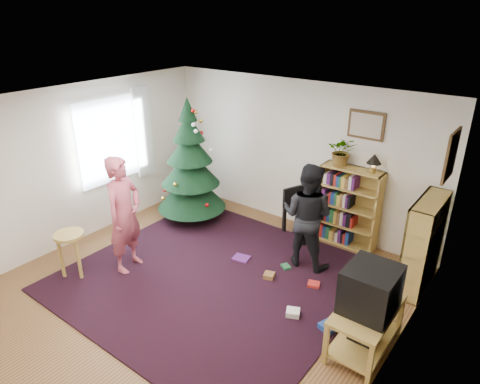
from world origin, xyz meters
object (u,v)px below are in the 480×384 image
Objects in this scene: picture_back at (366,125)px; picture_right at (451,156)px; tv_stand at (365,325)px; armchair at (312,200)px; person_by_chair at (307,216)px; bookshelf_back at (349,206)px; potted_plant at (342,151)px; table_lamp at (374,160)px; stool at (70,243)px; bookshelf_right at (423,243)px; crt_tv at (370,289)px; person_standing at (124,215)px; christmas_tree at (190,171)px.

picture_right is at bearing -28.69° from picture_back.
picture_right is 0.61× the size of tv_stand.
person_by_chair is at bearing -43.55° from armchair.
picture_back reaches higher than person_by_chair.
person_by_chair is (-0.24, -0.92, 0.13)m from bookshelf_back.
table_lamp is (0.50, 0.00, -0.04)m from potted_plant.
bookshelf_right is at bearing 34.30° from stool.
potted_plant is (-1.34, 2.05, 0.73)m from crt_tv.
person_standing is (-1.61, -2.54, 0.27)m from armchair.
picture_right is 0.35× the size of person_standing.
picture_back is at bearing 26.57° from potted_plant.
picture_right is at bearing -22.93° from bookshelf_back.
potted_plant is (-1.59, 0.59, -0.42)m from picture_right.
table_lamp reaches higher than bookshelf_right.
person_by_chair is (-1.50, -0.44, 0.13)m from bookshelf_right.
picture_back is at bearing 50.08° from stool.
bookshelf_right reaches higher than armchair.
person_by_chair is (-1.64, -0.33, -1.16)m from picture_right.
table_lamp is (2.55, 2.56, 0.63)m from person_standing.
picture_back is 0.50× the size of armchair.
picture_back is 0.35× the size of person_by_chair.
stool is (-4.10, -2.59, -1.42)m from picture_right.
stool is (-2.06, -3.16, -0.07)m from armchair.
person_by_chair is 3.42× the size of potted_plant.
person_standing is (-3.39, -0.51, 0.53)m from tv_stand.
armchair is at bearing 76.48° from bookshelf_right.
bookshelf_right is 1.36m from table_lamp.
picture_back is at bearing 116.07° from tv_stand.
crt_tv is at bearing -17.95° from christmas_tree.
tv_stand is at bearing -99.90° from picture_right.
picture_back reaches higher than bookshelf_back.
picture_back is 1.19× the size of potted_plant.
picture_right is 1.32m from table_lamp.
tv_stand is 1.84m from person_by_chair.
bookshelf_right is (1.19, -0.61, -1.29)m from picture_back.
christmas_tree reaches higher than bookshelf_back.
bookshelf_right is 1.32× the size of tv_stand.
potted_plant is at bearing 159.70° from picture_right.
table_lamp is at bearing -30.41° from picture_back.
picture_right is 4.28m from person_standing.
stool is (-2.70, -3.18, -0.14)m from bookshelf_back.
christmas_tree is 2.23× the size of tv_stand.
bookshelf_back is at bearing -180.00° from table_lamp.
table_lamp is at bearing -57.06° from person_standing.
picture_right reaches higher than crt_tv.
stool is (-3.84, -1.13, -0.27)m from crt_tv.
picture_right is 1.88m from crt_tv.
potted_plant reaches higher than crt_tv.
person_standing is 5.96× the size of table_lamp.
picture_back is 0.42× the size of bookshelf_back.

